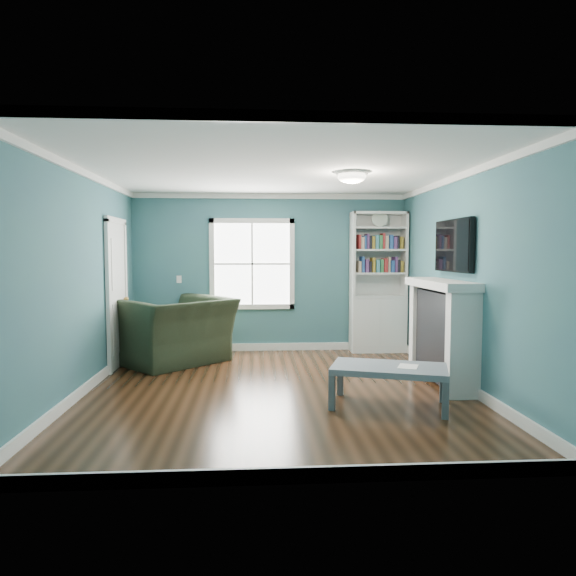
{
  "coord_description": "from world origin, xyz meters",
  "views": [
    {
      "loc": [
        -0.26,
        -6.02,
        1.64
      ],
      "look_at": [
        0.16,
        0.4,
        1.19
      ],
      "focal_mm": 32.0,
      "sensor_mm": 36.0,
      "label": 1
    }
  ],
  "objects": [
    {
      "name": "fireplace",
      "position": [
        2.08,
        0.2,
        0.64
      ],
      "size": [
        0.44,
        1.58,
        1.3
      ],
      "color": "black",
      "rests_on": "ground"
    },
    {
      "name": "door",
      "position": [
        -2.22,
        1.4,
        1.07
      ],
      "size": [
        0.12,
        0.98,
        2.17
      ],
      "color": "silver",
      "rests_on": "ground"
    },
    {
      "name": "recliner",
      "position": [
        -1.44,
        1.6,
        0.65
      ],
      "size": [
        1.75,
        1.73,
        1.3
      ],
      "primitive_type": "imported",
      "rotation": [
        0.0,
        0.0,
        -2.38
      ],
      "color": "black",
      "rests_on": "ground"
    },
    {
      "name": "light_switch",
      "position": [
        -1.5,
        2.48,
        1.2
      ],
      "size": [
        0.08,
        0.01,
        0.12
      ],
      "primitive_type": "cube",
      "color": "white",
      "rests_on": "room_walls"
    },
    {
      "name": "ceiling_fixture",
      "position": [
        0.9,
        0.1,
        2.55
      ],
      "size": [
        0.38,
        0.38,
        0.15
      ],
      "color": "white",
      "rests_on": "room_walls"
    },
    {
      "name": "room_walls",
      "position": [
        0.0,
        0.0,
        1.58
      ],
      "size": [
        5.0,
        5.0,
        5.0
      ],
      "color": "#355F70",
      "rests_on": "ground"
    },
    {
      "name": "bookshelf",
      "position": [
        1.77,
        2.3,
        0.92
      ],
      "size": [
        0.9,
        0.35,
        2.31
      ],
      "color": "silver",
      "rests_on": "ground"
    },
    {
      "name": "window",
      "position": [
        -0.3,
        2.49,
        1.45
      ],
      "size": [
        1.4,
        0.06,
        1.5
      ],
      "color": "white",
      "rests_on": "room_walls"
    },
    {
      "name": "tv",
      "position": [
        2.2,
        0.2,
        1.72
      ],
      "size": [
        0.06,
        1.1,
        0.65
      ],
      "primitive_type": "cube",
      "color": "black",
      "rests_on": "fireplace"
    },
    {
      "name": "trim",
      "position": [
        0.0,
        0.0,
        1.24
      ],
      "size": [
        4.5,
        5.0,
        2.6
      ],
      "color": "white",
      "rests_on": "ground"
    },
    {
      "name": "floor",
      "position": [
        0.0,
        0.0,
        0.0
      ],
      "size": [
        5.0,
        5.0,
        0.0
      ],
      "primitive_type": "plane",
      "color": "black",
      "rests_on": "ground"
    },
    {
      "name": "coffee_table",
      "position": [
        1.16,
        -0.71,
        0.38
      ],
      "size": [
        1.34,
        0.99,
        0.44
      ],
      "rotation": [
        0.0,
        0.0,
        -0.32
      ],
      "color": "#475056",
      "rests_on": "ground"
    },
    {
      "name": "paper_sheet",
      "position": [
        1.36,
        -0.76,
        0.44
      ],
      "size": [
        0.28,
        0.31,
        0.0
      ],
      "primitive_type": "cube",
      "rotation": [
        0.0,
        0.0,
        -0.41
      ],
      "color": "white",
      "rests_on": "coffee_table"
    }
  ]
}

